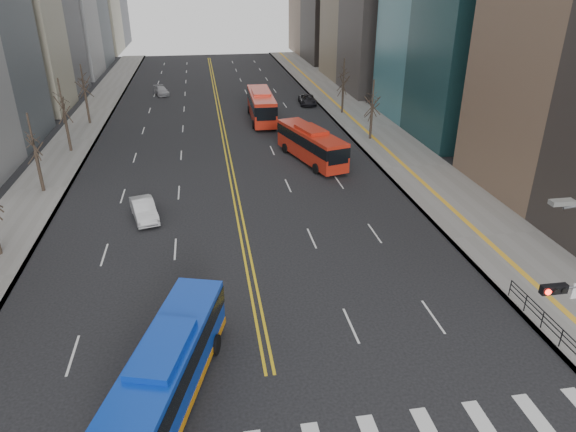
% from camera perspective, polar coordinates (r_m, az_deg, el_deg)
% --- Properties ---
extents(sidewalk_right, '(7.00, 130.00, 0.15)m').
position_cam_1_polar(sidewalk_right, '(63.61, 9.00, 9.79)').
color(sidewalk_right, gray).
rests_on(sidewalk_right, ground).
extents(sidewalk_left, '(5.00, 130.00, 0.15)m').
position_cam_1_polar(sidewalk_left, '(62.13, -22.67, 7.77)').
color(sidewalk_left, gray).
rests_on(sidewalk_left, ground).
extents(centerline, '(0.55, 100.00, 0.01)m').
position_cam_1_polar(centerline, '(70.19, -7.61, 11.29)').
color(centerline, gold).
rests_on(centerline, ground).
extents(pedestrian_railing, '(0.06, 6.06, 1.02)m').
position_cam_1_polar(pedestrian_railing, '(29.89, 26.47, -10.01)').
color(pedestrian_railing, black).
rests_on(pedestrian_railing, sidewalk_right).
extents(street_trees, '(35.20, 47.20, 7.60)m').
position_cam_1_polar(street_trees, '(49.38, -15.28, 10.49)').
color(street_trees, '#2E221C').
rests_on(street_trees, ground).
extents(blue_bus, '(5.46, 11.14, 3.21)m').
position_cam_1_polar(blue_bus, '(22.95, -13.46, -16.72)').
color(blue_bus, '#0A32A3').
rests_on(blue_bus, ground).
extents(red_bus_near, '(5.21, 10.85, 3.37)m').
position_cam_1_polar(red_bus_near, '(50.50, 2.57, 8.14)').
color(red_bus_near, red).
rests_on(red_bus_near, ground).
extents(red_bus_far, '(3.11, 11.65, 3.67)m').
position_cam_1_polar(red_bus_far, '(65.61, -2.98, 12.31)').
color(red_bus_far, red).
rests_on(red_bus_far, ground).
extents(car_white, '(2.60, 4.72, 1.47)m').
position_cam_1_polar(car_white, '(40.02, -15.71, 0.68)').
color(car_white, silver).
rests_on(car_white, ground).
extents(car_dark_mid, '(1.67, 3.89, 1.31)m').
position_cam_1_polar(car_dark_mid, '(52.58, 5.58, 7.35)').
color(car_dark_mid, black).
rests_on(car_dark_mid, ground).
extents(car_silver, '(2.81, 4.61, 1.25)m').
position_cam_1_polar(car_silver, '(82.69, -13.90, 13.35)').
color(car_silver, '#99989D').
rests_on(car_silver, ground).
extents(car_dark_far, '(2.55, 4.91, 1.32)m').
position_cam_1_polar(car_dark_far, '(74.26, 2.17, 12.78)').
color(car_dark_far, black).
rests_on(car_dark_far, ground).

